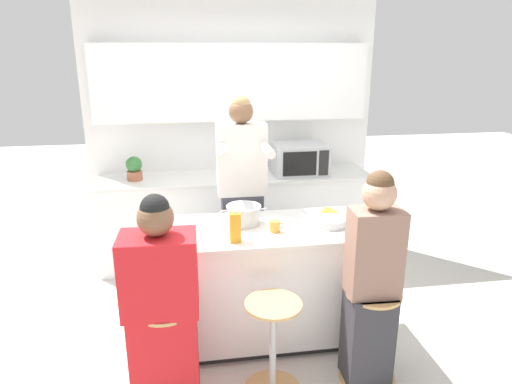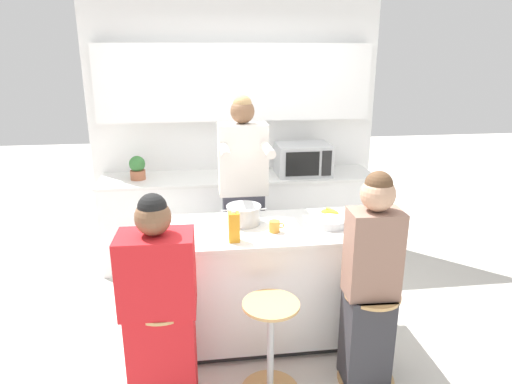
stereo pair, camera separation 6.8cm
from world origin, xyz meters
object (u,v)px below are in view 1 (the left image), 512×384
bar_stool_leftmost (167,351)px  microwave (300,159)px  bar_stool_rightmost (370,334)px  coffee_cup_near (275,226)px  fruit_bowl (331,222)px  bar_stool_center (273,346)px  person_seated_near (371,287)px  cooking_pot (244,215)px  person_cooking (242,203)px  potted_plant (134,168)px  kitchen_island (257,283)px  juice_carton (235,227)px  person_wrapped_blanket (162,310)px  banana_bunch (328,211)px

bar_stool_leftmost → microwave: size_ratio=1.22×
bar_stool_rightmost → coffee_cup_near: 0.96m
fruit_bowl → bar_stool_center: bearing=-133.1°
bar_stool_center → person_seated_near: 0.73m
person_seated_near → cooking_pot: person_seated_near is taller
bar_stool_rightmost → person_cooking: bearing=120.3°
person_cooking → potted_plant: 1.25m
kitchen_island → bar_stool_rightmost: kitchen_island is taller
bar_stool_center → juice_carton: (-0.19, 0.40, 0.66)m
person_wrapped_blanket → coffee_cup_near: size_ratio=12.79×
kitchen_island → bar_stool_center: size_ratio=2.52×
bar_stool_rightmost → potted_plant: size_ratio=2.80×
person_seated_near → coffee_cup_near: bearing=138.4°
kitchen_island → person_seated_near: size_ratio=1.13×
microwave → cooking_pot: bearing=-120.3°
kitchen_island → person_seated_near: bearing=-43.1°
coffee_cup_near → juice_carton: (-0.30, -0.13, 0.06)m
juice_carton → microwave: microwave is taller
bar_stool_rightmost → person_wrapped_blanket: 1.37m
potted_plant → person_cooking: bearing=-39.5°
kitchen_island → potted_plant: size_ratio=7.07×
person_cooking → fruit_bowl: bearing=-48.6°
bar_stool_leftmost → potted_plant: (-0.34, 1.96, 0.69)m
bar_stool_center → microwave: 2.21m
bar_stool_center → coffee_cup_near: coffee_cup_near is taller
fruit_bowl → juice_carton: 0.75m
bar_stool_rightmost → fruit_bowl: bearing=102.7°
person_wrapped_blanket → cooking_pot: person_wrapped_blanket is taller
cooking_pot → potted_plant: bearing=125.1°
bar_stool_leftmost → cooking_pot: cooking_pot is taller
bar_stool_leftmost → potted_plant: bearing=99.7°
cooking_pot → microwave: size_ratio=0.64×
banana_bunch → bar_stool_leftmost: bearing=-148.3°
bar_stool_rightmost → fruit_bowl: 0.82m
kitchen_island → juice_carton: 0.62m
bar_stool_center → person_cooking: (-0.04, 1.22, 0.55)m
cooking_pot → banana_bunch: size_ratio=2.02×
person_cooking → kitchen_island: bearing=-86.6°
banana_bunch → microwave: microwave is taller
person_cooking → person_wrapped_blanket: person_cooking is taller
person_cooking → cooking_pot: person_cooking is taller
bar_stool_center → banana_bunch: 1.17m
bar_stool_rightmost → kitchen_island: bearing=137.8°
kitchen_island → potted_plant: bearing=125.6°
person_wrapped_blanket → juice_carton: size_ratio=6.26×
bar_stool_leftmost → potted_plant: 2.11m
banana_bunch → cooking_pot: bearing=-171.4°
kitchen_island → fruit_bowl: 0.72m
person_seated_near → kitchen_island: bearing=139.0°
person_seated_near → potted_plant: 2.60m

